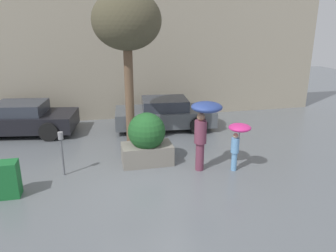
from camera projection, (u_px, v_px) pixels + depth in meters
ground_plane at (149, 184)px, 8.60m from camera, size 40.00×40.00×0.00m
building_facade at (122, 49)px, 13.73m from camera, size 18.00×0.30×6.00m
planter_box at (147, 139)px, 9.67m from camera, size 1.49×1.11×1.57m
person_adult at (204, 121)px, 8.97m from camera, size 0.85×0.85×2.02m
person_child at (238, 136)px, 9.06m from camera, size 0.62×0.62×1.41m
parked_car_near at (165, 114)px, 12.97m from camera, size 4.00×2.23×1.21m
parked_car_far at (22, 119)px, 12.33m from camera, size 4.17×2.43×1.21m
street_tree at (127, 23)px, 9.93m from camera, size 2.13×2.13×5.02m
parking_meter at (61, 144)px, 8.85m from camera, size 0.14×0.14×1.26m
newspaper_box at (8, 179)px, 7.89m from camera, size 0.50×0.44×0.90m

